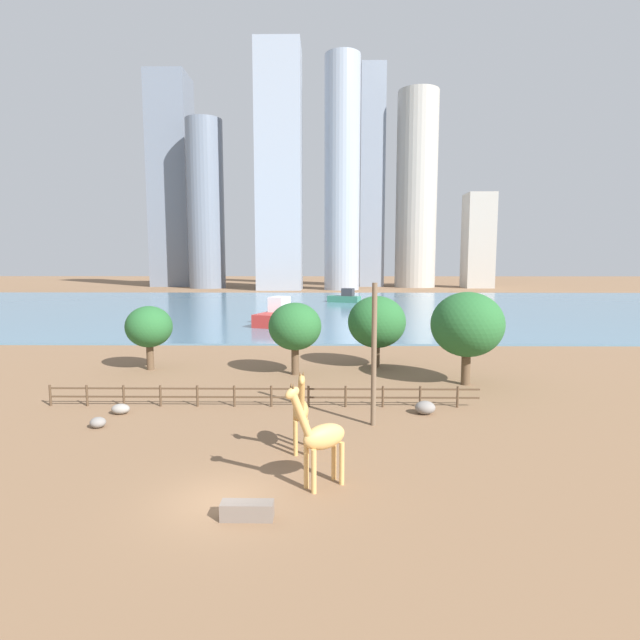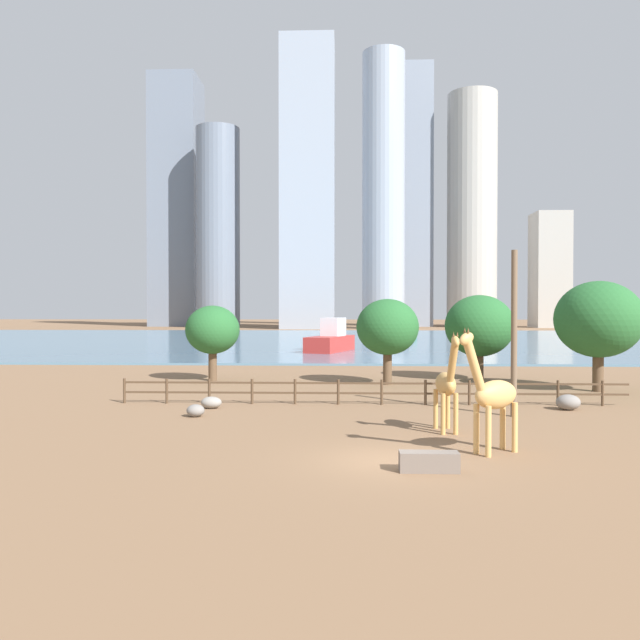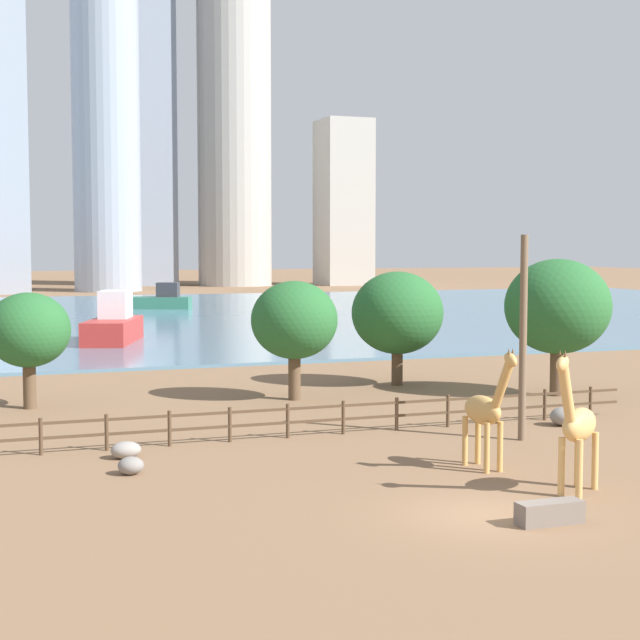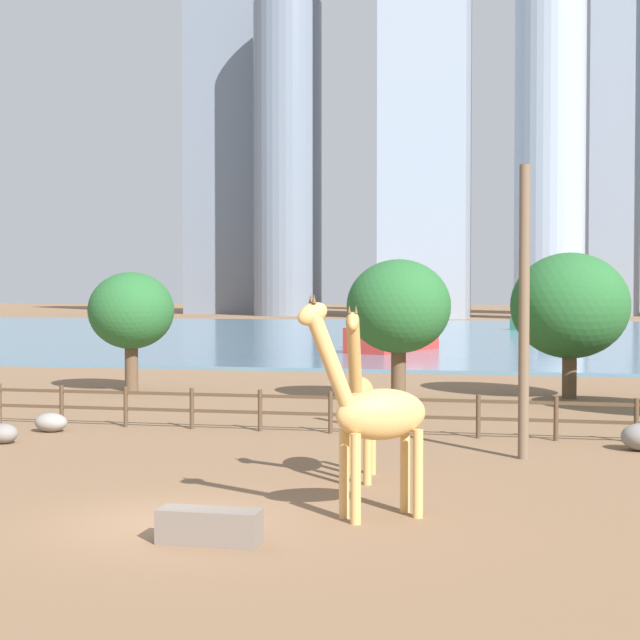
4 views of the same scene
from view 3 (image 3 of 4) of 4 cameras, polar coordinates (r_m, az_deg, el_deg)
ground_plane at (r=103.86m, az=-12.57°, el=0.20°), size 400.00×400.00×0.00m
harbor_water at (r=100.89m, az=-12.36°, el=0.14°), size 180.00×86.00×0.20m
giraffe_tall at (r=32.21m, az=9.60°, el=-5.21°), size 0.87×2.78×4.08m
giraffe_companion at (r=29.63m, az=14.75°, el=-5.93°), size 2.55×2.02×4.34m
utility_pole at (r=37.07m, az=11.73°, el=-1.04°), size 0.28×0.28×7.66m
boulder_near_fence at (r=40.90m, az=14.01°, el=-5.46°), size 1.16×1.01×0.76m
boulder_by_pole at (r=31.94m, az=-10.95°, el=-8.32°), size 0.82×0.76×0.57m
boulder_small at (r=34.30m, az=-11.23°, el=-7.43°), size 1.03×0.79×0.59m
feeding_trough at (r=26.66m, az=13.22°, el=-10.86°), size 1.80×0.60×0.60m
enclosure_fence at (r=37.61m, az=0.28°, el=-5.59°), size 26.12×0.14×1.30m
tree_left_large at (r=48.59m, az=13.66°, el=0.75°), size 5.10×5.10×6.64m
tree_center_broad at (r=51.01m, az=4.53°, el=0.40°), size 4.78×4.78×5.94m
tree_right_tall at (r=45.34m, az=-16.61°, el=-0.60°), size 3.71×3.71×5.20m
tree_left_small at (r=45.95m, az=-1.50°, el=-0.04°), size 4.09×4.09×5.62m
boat_ferry at (r=73.77m, az=-11.92°, el=-0.27°), size 5.68×9.10×3.77m
boat_sailboat at (r=112.27m, az=-9.16°, el=1.16°), size 7.17×4.87×2.97m
skyline_block_central at (r=190.04m, az=-9.99°, el=13.35°), size 8.35×12.37×74.72m
skyline_tower_glass at (r=186.01m, az=1.38°, el=6.83°), size 9.02×9.58×30.97m
skyline_block_left at (r=165.26m, az=-12.40°, el=13.82°), size 10.79×10.79×69.71m
skyline_block_right at (r=185.03m, az=-5.01°, el=12.03°), size 13.62×13.62×64.40m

